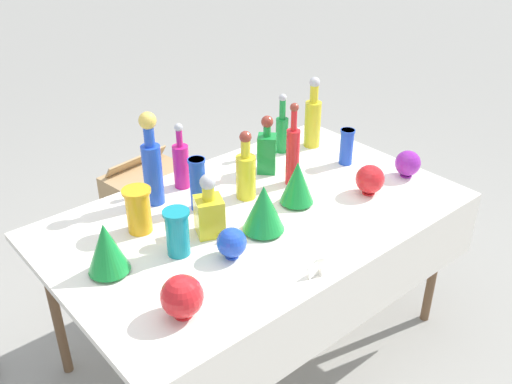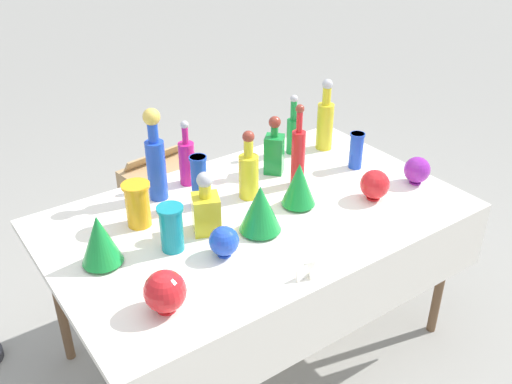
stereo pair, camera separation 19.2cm
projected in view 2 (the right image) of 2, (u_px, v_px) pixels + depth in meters
ground_plane at (256, 342)px, 2.82m from camera, size 40.00×40.00×0.00m
display_table at (261, 227)px, 2.45m from camera, size 1.76×1.08×0.76m
tall_bottle_0 at (325, 121)px, 2.93m from camera, size 0.08×0.08×0.38m
tall_bottle_1 at (293, 131)px, 2.90m from camera, size 0.06×0.06×0.31m
tall_bottle_2 at (187, 160)px, 2.61m from camera, size 0.07×0.07×0.31m
tall_bottle_3 at (249, 172)px, 2.50m from camera, size 0.09×0.09×0.32m
tall_bottle_4 at (298, 154)px, 2.58m from camera, size 0.06×0.06×0.40m
tall_bottle_5 at (156, 159)px, 2.46m from camera, size 0.08×0.08×0.42m
square_decanter_0 at (206, 208)px, 2.27m from camera, size 0.14×0.14×0.27m
square_decanter_1 at (274, 150)px, 2.71m from camera, size 0.12×0.12×0.29m
slender_vase_0 at (199, 180)px, 2.43m from camera, size 0.08×0.08×0.24m
slender_vase_1 at (356, 149)px, 2.76m from camera, size 0.07×0.07×0.18m
slender_vase_2 at (138, 203)px, 2.31m from camera, size 0.12×0.12×0.19m
slender_vase_3 at (171, 227)px, 2.16m from camera, size 0.10×0.10×0.19m
fluted_vase_0 at (260, 208)px, 2.26m from camera, size 0.17×0.17×0.21m
fluted_vase_1 at (299, 184)px, 2.44m from camera, size 0.15×0.15×0.20m
fluted_vase_2 at (100, 240)px, 2.08m from camera, size 0.15×0.15×0.21m
round_bowl_0 at (417, 170)px, 2.64m from camera, size 0.12×0.12×0.13m
round_bowl_1 at (224, 241)px, 2.14m from camera, size 0.12×0.12×0.12m
round_bowl_2 at (165, 291)px, 1.87m from camera, size 0.14×0.14×0.15m
round_bowl_3 at (375, 184)px, 2.51m from camera, size 0.13×0.13×0.14m
price_tag_left at (310, 266)px, 2.08m from camera, size 0.05×0.02×0.04m
price_tag_center at (314, 272)px, 2.05m from camera, size 0.06×0.03×0.04m
price_tag_right at (302, 274)px, 2.04m from camera, size 0.06×0.02×0.04m
cardboard_box_behind_left at (165, 193)px, 3.75m from camera, size 0.54×0.41×0.45m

